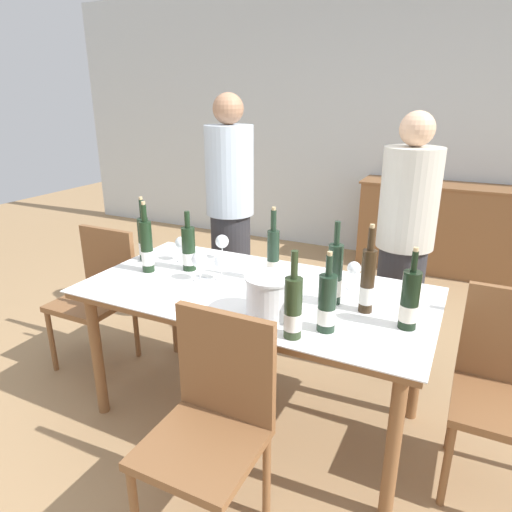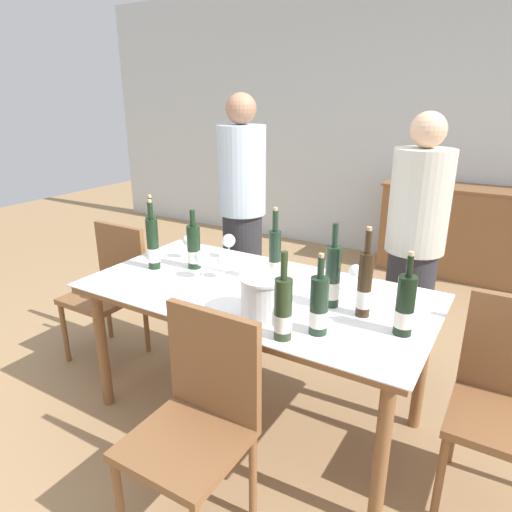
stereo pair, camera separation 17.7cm
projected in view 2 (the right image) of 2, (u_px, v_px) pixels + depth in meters
The scene contains 24 objects.
ground_plane at pixel (256, 413), 2.56m from camera, with size 12.00×12.00×0.00m, color #A37F56.
back_wall at pixel (413, 125), 4.60m from camera, with size 8.00×0.10×2.80m.
sideboard_cabinet at pixel (462, 232), 4.38m from camera, with size 1.53×0.46×0.88m.
dining_table at pixel (256, 303), 2.33m from camera, with size 1.75×0.90×0.76m.
ice_bucket at pixel (265, 295), 2.01m from camera, with size 0.22×0.22×0.19m.
wine_bottle_0 at pixel (283, 310), 1.81m from camera, with size 0.07×0.07×0.37m.
wine_bottle_1 at pixel (153, 237), 2.74m from camera, with size 0.07×0.07×0.38m.
wine_bottle_2 at pixel (319, 307), 1.85m from camera, with size 0.08×0.08×0.35m.
wine_bottle_3 at pixel (333, 278), 2.09m from camera, with size 0.07×0.07×0.40m.
wine_bottle_4 at pixel (194, 248), 2.56m from camera, with size 0.08×0.08×0.34m.
wine_bottle_5 at pixel (275, 257), 2.36m from camera, with size 0.06×0.06×0.40m.
wine_bottle_6 at pixel (153, 245), 2.55m from camera, with size 0.07×0.07×0.40m.
wine_bottle_7 at pixel (365, 286), 1.99m from camera, with size 0.06×0.06×0.41m.
wine_bottle_8 at pixel (405, 307), 1.84m from camera, with size 0.08×0.08×0.36m.
wine_glass_0 at pixel (355, 273), 2.25m from camera, with size 0.07×0.07×0.15m.
wine_glass_1 at pixel (202, 259), 2.41m from camera, with size 0.09×0.09×0.16m.
wine_glass_2 at pixel (223, 262), 2.42m from camera, with size 0.07×0.07×0.14m.
wine_glass_3 at pixel (229, 242), 2.71m from camera, with size 0.08×0.08×0.15m.
wine_glass_4 at pixel (188, 242), 2.70m from camera, with size 0.07×0.07×0.15m.
chair_right_end at pixel (509, 394), 1.89m from camera, with size 0.42×0.42×0.91m.
chair_near_front at pixel (199, 413), 1.76m from camera, with size 0.42×0.42×0.92m.
chair_left_end at pixel (111, 283), 3.03m from camera, with size 0.42×0.42×0.88m.
person_host at pixel (242, 219), 3.22m from camera, with size 0.33×0.33×1.70m.
person_guest_left at pixel (413, 256), 2.64m from camera, with size 0.33×0.33×1.61m.
Camera 2 is at (1.09, -1.82, 1.69)m, focal length 32.00 mm.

